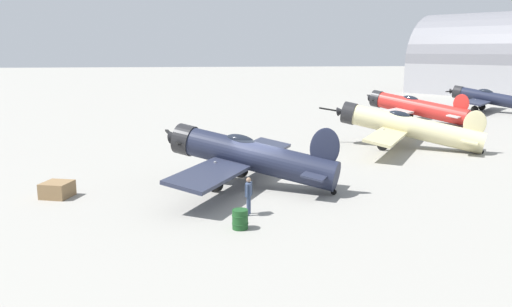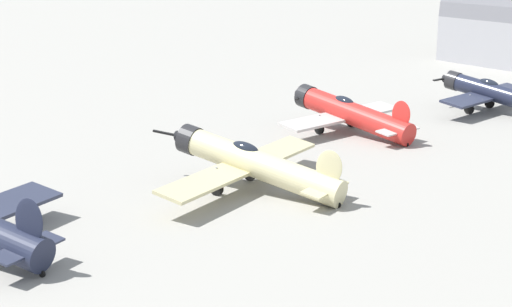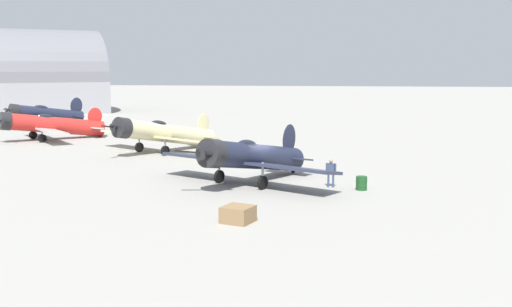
% 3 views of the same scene
% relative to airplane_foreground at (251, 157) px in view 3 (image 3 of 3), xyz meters
% --- Properties ---
extents(ground_plane, '(400.00, 400.00, 0.00)m').
position_rel_airplane_foreground_xyz_m(ground_plane, '(0.44, -0.24, -1.65)').
color(ground_plane, gray).
extents(airplane_foreground, '(9.10, 11.71, 3.46)m').
position_rel_airplane_foreground_xyz_m(airplane_foreground, '(0.00, 0.00, 0.00)').
color(airplane_foreground, '#1E2338').
rests_on(airplane_foreground, ground_plane).
extents(airplane_mid_apron, '(10.89, 12.30, 3.28)m').
position_rel_airplane_foreground_xyz_m(airplane_mid_apron, '(12.69, 9.50, -0.05)').
color(airplane_mid_apron, beige).
rests_on(airplane_mid_apron, ground_plane).
extents(airplane_far_line, '(9.67, 9.96, 3.11)m').
position_rel_airplane_foreground_xyz_m(airplane_far_line, '(19.40, 23.12, -0.17)').
color(airplane_far_line, red).
rests_on(airplane_far_line, ground_plane).
extents(airplane_outer_stand, '(9.02, 9.04, 3.52)m').
position_rel_airplane_foreground_xyz_m(airplane_outer_stand, '(31.38, 30.00, -0.02)').
color(airplane_outer_stand, '#1E2338').
rests_on(airplane_outer_stand, ground_plane).
extents(ground_crew_mechanic, '(0.36, 0.62, 1.68)m').
position_rel_airplane_foreground_xyz_m(ground_crew_mechanic, '(-0.48, -4.88, -0.63)').
color(ground_crew_mechanic, '#384766').
rests_on(ground_crew_mechanic, ground_plane).
extents(equipment_crate, '(1.64, 1.65, 0.76)m').
position_rel_airplane_foreground_xyz_m(equipment_crate, '(-9.43, -0.90, -1.27)').
color(equipment_crate, olive).
rests_on(equipment_crate, ground_plane).
extents(fuel_drum, '(0.68, 0.68, 0.80)m').
position_rel_airplane_foreground_xyz_m(fuel_drum, '(-1.03, -6.67, -1.25)').
color(fuel_drum, '#19471E').
rests_on(fuel_drum, ground_plane).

